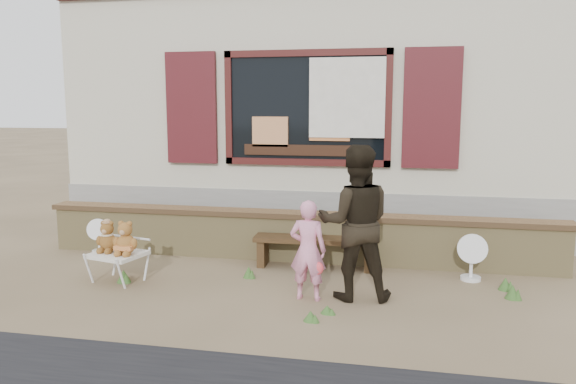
% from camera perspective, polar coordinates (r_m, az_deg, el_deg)
% --- Properties ---
extents(ground, '(80.00, 80.00, 0.00)m').
position_cam_1_polar(ground, '(6.81, -1.04, -9.11)').
color(ground, brown).
rests_on(ground, ground).
extents(shopfront, '(8.04, 5.13, 4.00)m').
position_cam_1_polar(shopfront, '(10.90, 4.19, 8.29)').
color(shopfront, '#A79F87').
rests_on(shopfront, ground).
extents(brick_wall, '(7.10, 0.36, 0.67)m').
position_cam_1_polar(brick_wall, '(7.66, 0.61, -4.42)').
color(brick_wall, tan).
rests_on(brick_wall, ground).
extents(bench, '(1.59, 0.40, 0.41)m').
position_cam_1_polar(bench, '(7.31, 2.74, -5.46)').
color(bench, '#342312').
rests_on(bench, ground).
extents(folding_chair, '(0.68, 0.64, 0.36)m').
position_cam_1_polar(folding_chair, '(7.04, -16.92, -6.18)').
color(folding_chair, silver).
rests_on(folding_chair, ground).
extents(teddy_bear_left, '(0.33, 0.30, 0.38)m').
position_cam_1_polar(teddy_bear_left, '(7.08, -17.85, -4.26)').
color(teddy_bear_left, brown).
rests_on(teddy_bear_left, folding_chair).
extents(teddy_bear_right, '(0.35, 0.32, 0.41)m').
position_cam_1_polar(teddy_bear_right, '(6.89, -16.15, -4.43)').
color(teddy_bear_right, brown).
rests_on(teddy_bear_right, folding_chair).
extents(child, '(0.41, 0.28, 1.10)m').
position_cam_1_polar(child, '(6.09, 2.04, -5.92)').
color(child, pink).
rests_on(child, ground).
extents(adult, '(0.90, 0.75, 1.69)m').
position_cam_1_polar(adult, '(6.10, 6.85, -3.11)').
color(adult, black).
rests_on(adult, ground).
extents(fan_left, '(0.32, 0.21, 0.50)m').
position_cam_1_polar(fan_left, '(8.49, -18.67, -4.20)').
color(fan_left, white).
rests_on(fan_left, ground).
extents(fan_right, '(0.36, 0.24, 0.58)m').
position_cam_1_polar(fan_right, '(7.15, 18.16, -6.27)').
color(fan_right, white).
rests_on(fan_right, ground).
extents(grass_tufts, '(4.61, 1.52, 0.16)m').
position_cam_1_polar(grass_tufts, '(6.44, 5.10, -9.58)').
color(grass_tufts, '#385E25').
rests_on(grass_tufts, ground).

